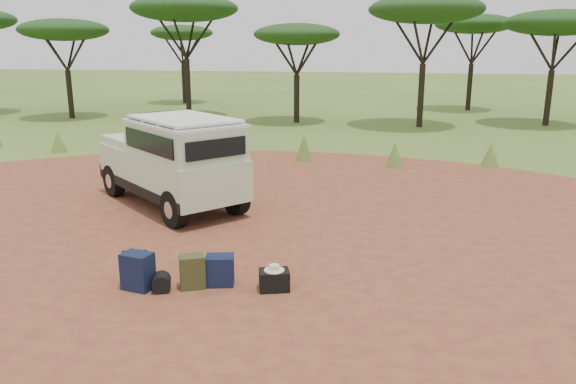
% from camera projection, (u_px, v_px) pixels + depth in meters
% --- Properties ---
extents(ground, '(140.00, 140.00, 0.00)m').
position_uv_depth(ground, '(224.00, 254.00, 10.53)').
color(ground, '#4A6C26').
rests_on(ground, ground).
extents(dirt_clearing, '(23.00, 23.00, 0.01)m').
position_uv_depth(dirt_clearing, '(224.00, 253.00, 10.53)').
color(dirt_clearing, '#965231').
rests_on(dirt_clearing, ground).
extents(grass_fringe, '(36.60, 1.60, 0.90)m').
position_uv_depth(grass_fringe, '(307.00, 150.00, 18.62)').
color(grass_fringe, '#4A6C26').
rests_on(grass_fringe, ground).
extents(acacia_treeline, '(46.70, 13.20, 6.26)m').
position_uv_depth(acacia_treeline, '(357.00, 22.00, 27.91)').
color(acacia_treeline, black).
rests_on(acacia_treeline, ground).
extents(safari_vehicle, '(4.60, 4.27, 2.22)m').
position_uv_depth(safari_vehicle, '(173.00, 163.00, 13.38)').
color(safari_vehicle, beige).
rests_on(safari_vehicle, ground).
extents(backpack_black, '(0.47, 0.41, 0.54)m').
position_uv_depth(backpack_black, '(135.00, 269.00, 9.12)').
color(backpack_black, black).
rests_on(backpack_black, ground).
extents(backpack_navy, '(0.52, 0.41, 0.61)m').
position_uv_depth(backpack_navy, '(138.00, 271.00, 8.94)').
color(backpack_navy, '#13213D').
rests_on(backpack_navy, ground).
extents(backpack_olive, '(0.48, 0.43, 0.55)m').
position_uv_depth(backpack_olive, '(192.00, 272.00, 8.99)').
color(backpack_olive, '#3F4620').
rests_on(backpack_olive, ground).
extents(duffel_navy, '(0.51, 0.43, 0.50)m').
position_uv_depth(duffel_navy, '(220.00, 270.00, 9.11)').
color(duffel_navy, '#13213D').
rests_on(duffel_navy, ground).
extents(hard_case, '(0.55, 0.47, 0.33)m').
position_uv_depth(hard_case, '(274.00, 280.00, 8.93)').
color(hard_case, black).
rests_on(hard_case, ground).
extents(stuff_sack, '(0.39, 0.39, 0.30)m').
position_uv_depth(stuff_sack, '(161.00, 282.00, 8.90)').
color(stuff_sack, black).
rests_on(stuff_sack, ground).
extents(safari_hat, '(0.32, 0.32, 0.09)m').
position_uv_depth(safari_hat, '(274.00, 268.00, 8.88)').
color(safari_hat, beige).
rests_on(safari_hat, hard_case).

